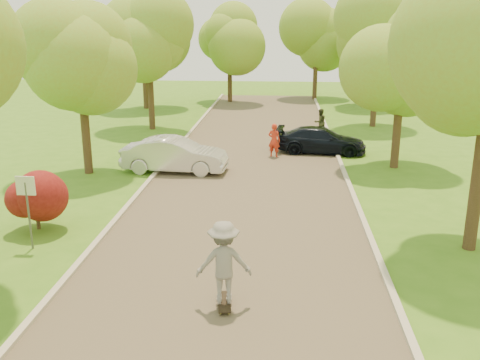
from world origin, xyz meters
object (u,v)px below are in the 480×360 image
(longboard, at_px, (224,302))
(silver_sedan, at_px, (175,155))
(dark_sedan, at_px, (321,140))
(person_olive, at_px, (320,122))
(person_striped, at_px, (274,140))
(skateboarder, at_px, (224,262))
(street_sign, at_px, (27,197))

(longboard, bearing_deg, silver_sedan, -81.62)
(dark_sedan, distance_m, person_olive, 4.38)
(person_striped, bearing_deg, skateboarder, 105.64)
(dark_sedan, xyz_separation_m, person_striped, (-2.33, -1.07, 0.18))
(street_sign, xyz_separation_m, person_olive, (9.30, 16.95, -0.80))
(dark_sedan, bearing_deg, skateboarder, 173.64)
(silver_sedan, height_order, dark_sedan, silver_sedan)
(street_sign, relative_size, person_olive, 1.42)
(silver_sedan, relative_size, person_olive, 2.99)
(street_sign, height_order, dark_sedan, street_sign)
(longboard, bearing_deg, street_sign, -33.91)
(skateboarder, bearing_deg, dark_sedan, -109.99)
(longboard, bearing_deg, dark_sedan, -109.99)
(silver_sedan, height_order, person_striped, person_striped)
(dark_sedan, distance_m, longboard, 15.75)
(street_sign, height_order, person_olive, street_sign)
(dark_sedan, height_order, skateboarder, skateboarder)
(silver_sedan, bearing_deg, skateboarder, -160.01)
(skateboarder, relative_size, person_striped, 1.19)
(street_sign, bearing_deg, skateboarder, -25.65)
(dark_sedan, xyz_separation_m, longboard, (-3.20, -15.41, -0.53))
(silver_sedan, distance_m, dark_sedan, 7.75)
(street_sign, bearing_deg, dark_sedan, 54.16)
(skateboarder, relative_size, person_olive, 1.28)
(person_olive, bearing_deg, skateboarder, 51.72)
(street_sign, bearing_deg, silver_sedan, 73.63)
(street_sign, distance_m, dark_sedan, 15.55)
(dark_sedan, xyz_separation_m, person_olive, (0.22, 4.37, 0.12))
(silver_sedan, height_order, longboard, silver_sedan)
(street_sign, relative_size, longboard, 2.11)
(street_sign, height_order, silver_sedan, street_sign)
(dark_sedan, relative_size, person_striped, 2.69)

